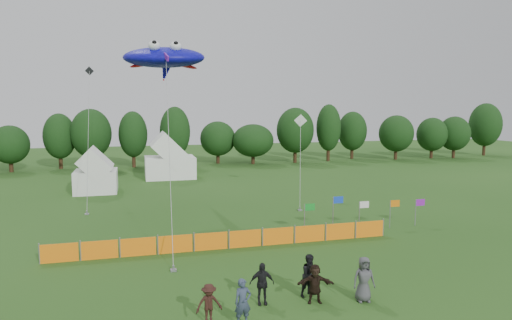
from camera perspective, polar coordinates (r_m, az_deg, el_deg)
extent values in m
plane|color=#234C16|center=(20.65, 4.54, -16.41)|extent=(160.00, 160.00, 0.00)
cylinder|color=#382314|center=(64.49, -28.28, -0.50)|extent=(0.50, 0.50, 1.91)
ellipsoid|color=black|center=(64.27, -28.40, 1.71)|extent=(4.61, 4.61, 4.30)
cylinder|color=#382314|center=(65.12, -23.23, 0.03)|extent=(0.50, 0.50, 2.38)
ellipsoid|color=black|center=(64.86, -23.36, 2.75)|extent=(4.09, 4.09, 5.35)
cylinder|color=#382314|center=(63.84, -19.80, 0.14)|extent=(0.50, 0.50, 2.57)
ellipsoid|color=black|center=(63.57, -19.92, 3.15)|extent=(5.20, 5.20, 5.79)
cylinder|color=#382314|center=(63.57, -15.03, 0.23)|extent=(0.50, 0.50, 2.46)
ellipsoid|color=black|center=(63.30, -15.12, 3.13)|extent=(3.78, 3.78, 5.55)
cylinder|color=#382314|center=(62.40, -10.02, 0.33)|extent=(0.50, 0.50, 2.66)
ellipsoid|color=black|center=(62.12, -10.08, 3.52)|extent=(4.05, 4.05, 5.99)
cylinder|color=#382314|center=(65.85, -4.78, 0.44)|extent=(0.50, 0.50, 1.98)
ellipsoid|color=black|center=(65.62, -4.80, 2.68)|extent=(5.06, 5.06, 4.46)
cylinder|color=#382314|center=(64.96, -0.38, 0.32)|extent=(0.50, 0.50, 1.86)
ellipsoid|color=black|center=(64.74, -0.38, 2.46)|extent=(5.86, 5.86, 4.18)
cylinder|color=#382314|center=(66.62, 4.90, 0.79)|extent=(0.50, 0.50, 2.62)
ellipsoid|color=black|center=(66.36, 4.93, 3.72)|extent=(5.41, 5.41, 5.89)
cylinder|color=#382314|center=(69.24, 9.01, 1.02)|extent=(0.50, 0.50, 2.78)
ellipsoid|color=black|center=(68.98, 9.06, 4.02)|extent=(3.67, 3.67, 6.26)
cylinder|color=#382314|center=(73.06, 11.90, 1.10)|extent=(0.50, 0.50, 2.42)
ellipsoid|color=black|center=(72.83, 11.96, 3.57)|extent=(4.46, 4.46, 5.44)
cylinder|color=#382314|center=(73.66, 17.05, 0.93)|extent=(0.50, 0.50, 2.24)
ellipsoid|color=black|center=(73.44, 17.13, 3.19)|extent=(5.26, 5.26, 5.03)
cylinder|color=#382314|center=(77.27, 21.06, 0.98)|extent=(0.50, 0.50, 2.10)
ellipsoid|color=black|center=(77.07, 21.15, 3.01)|extent=(4.74, 4.74, 4.73)
cylinder|color=#382314|center=(79.18, 23.46, 1.02)|extent=(0.50, 0.50, 2.16)
ellipsoid|color=black|center=(78.98, 23.55, 3.06)|extent=(4.88, 4.88, 4.87)
cylinder|color=#382314|center=(85.36, 26.61, 1.47)|extent=(0.50, 0.50, 2.85)
ellipsoid|color=black|center=(85.15, 26.74, 3.97)|extent=(5.19, 5.19, 6.42)
cube|color=white|center=(45.98, -19.36, -2.52)|extent=(3.84, 3.84, 2.11)
cube|color=white|center=(53.12, -10.71, -0.90)|extent=(5.53, 4.43, 2.43)
cube|color=orange|center=(26.36, -23.39, -10.63)|extent=(1.90, 0.06, 1.00)
cube|color=orange|center=(26.14, -18.97, -10.59)|extent=(1.90, 0.06, 1.00)
cube|color=orange|center=(26.07, -14.51, -10.48)|extent=(1.90, 0.06, 1.00)
cube|color=orange|center=(26.15, -10.05, -10.31)|extent=(1.90, 0.06, 1.00)
cube|color=orange|center=(26.39, -5.66, -10.08)|extent=(1.90, 0.06, 1.00)
cube|color=orange|center=(26.77, -1.37, -9.81)|extent=(1.90, 0.06, 1.00)
cube|color=orange|center=(27.30, 2.77, -9.49)|extent=(1.90, 0.06, 1.00)
cube|color=orange|center=(27.96, 6.72, -9.14)|extent=(1.90, 0.06, 1.00)
cube|color=orange|center=(28.74, 10.47, -8.76)|extent=(1.90, 0.06, 1.00)
cube|color=orange|center=(29.64, 14.00, -8.38)|extent=(1.90, 0.06, 1.00)
cylinder|color=gray|center=(29.60, 6.08, -7.31)|extent=(0.06, 0.06, 1.93)
cube|color=#148C26|center=(29.55, 6.73, -5.87)|extent=(0.70, 0.02, 0.45)
cylinder|color=gray|center=(30.36, 9.60, -6.67)|extent=(0.06, 0.06, 2.28)
cube|color=blue|center=(30.31, 10.24, -4.93)|extent=(0.70, 0.02, 0.45)
cylinder|color=gray|center=(31.45, 12.78, -6.71)|extent=(0.06, 0.06, 1.81)
cube|color=white|center=(31.46, 13.38, -5.45)|extent=(0.70, 0.02, 0.45)
cylinder|color=gray|center=(31.98, 16.40, -6.52)|extent=(0.06, 0.06, 1.89)
cube|color=orange|center=(32.01, 16.98, -5.21)|extent=(0.70, 0.02, 0.45)
cylinder|color=gray|center=(33.12, 19.30, -6.23)|extent=(0.06, 0.06, 1.83)
cube|color=purple|center=(33.18, 19.85, -5.01)|extent=(0.70, 0.02, 0.45)
imported|color=#333D55|center=(17.69, -1.66, -17.35)|extent=(0.68, 0.47, 1.77)
imported|color=black|center=(20.25, 6.79, -14.11)|extent=(1.05, 0.92, 1.84)
imported|color=black|center=(17.91, -5.90, -17.47)|extent=(1.05, 0.67, 1.55)
imported|color=black|center=(19.39, 0.72, -15.17)|extent=(1.07, 0.54, 1.75)
imported|color=#45454A|center=(20.13, 13.33, -14.29)|extent=(1.00, 0.73, 1.90)
imported|color=black|center=(19.66, 7.39, -15.09)|extent=(1.59, 0.79, 1.64)
ellipsoid|color=#100DC0|center=(36.61, -11.44, 12.46)|extent=(7.10, 5.96, 2.18)
sphere|color=white|center=(35.31, -12.61, 13.76)|extent=(0.87, 0.87, 0.87)
sphere|color=white|center=(35.42, -10.02, 13.79)|extent=(0.87, 0.87, 0.87)
ellipsoid|color=red|center=(36.69, -14.08, 11.48)|extent=(1.83, 0.80, 0.29)
ellipsoid|color=red|center=(36.92, -8.81, 11.57)|extent=(1.83, 0.80, 0.29)
cube|color=purple|center=(34.22, -11.16, 12.53)|extent=(0.37, 0.96, 0.70)
cylinder|color=#A5A5A5|center=(28.35, -10.82, 1.88)|extent=(0.78, 12.23, 11.59)
cube|color=gray|center=(23.55, -10.28, -13.40)|extent=(0.30, 0.30, 0.10)
cube|color=white|center=(42.36, 5.60, 4.93)|extent=(1.18, 0.33, 1.18)
cylinder|color=#A5A5A5|center=(39.03, 5.56, -0.25)|extent=(2.56, 6.76, 6.86)
cube|color=gray|center=(36.06, 5.51, -6.25)|extent=(0.30, 0.30, 0.10)
cube|color=black|center=(44.71, -20.11, 10.42)|extent=(0.80, 0.23, 0.80)
cylinder|color=#A5A5A5|center=(40.39, -20.23, 2.81)|extent=(0.13, 8.59, 11.35)
cube|color=gray|center=(36.93, -20.39, -6.34)|extent=(0.30, 0.30, 0.10)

